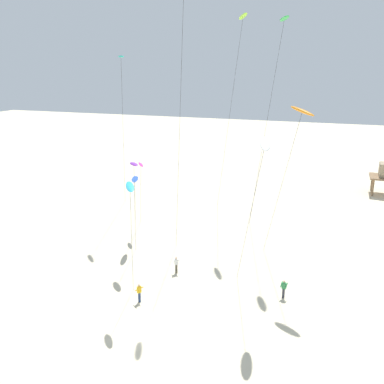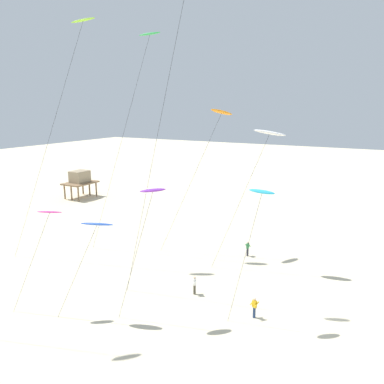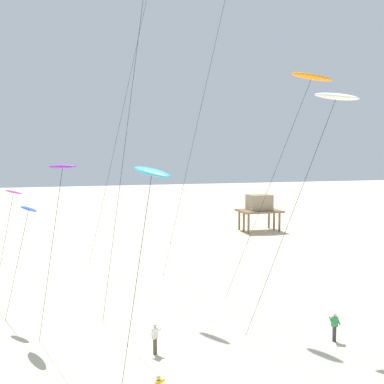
{
  "view_description": "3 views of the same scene",
  "coord_description": "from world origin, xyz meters",
  "px_view_note": "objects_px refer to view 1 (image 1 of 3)",
  "views": [
    {
      "loc": [
        12.03,
        -23.68,
        18.99
      ],
      "look_at": [
        -0.37,
        10.78,
        7.94
      ],
      "focal_mm": 39.03,
      "sensor_mm": 36.0,
      "label": 1
    },
    {
      "loc": [
        -27.48,
        -4.27,
        15.99
      ],
      "look_at": [
        2.53,
        12.24,
        8.07
      ],
      "focal_mm": 34.5,
      "sensor_mm": 36.0,
      "label": 2
    },
    {
      "loc": [
        -6.44,
        -15.12,
        11.07
      ],
      "look_at": [
        2.02,
        15.24,
        8.23
      ],
      "focal_mm": 45.32,
      "sensor_mm": 36.0,
      "label": 3
    }
  ],
  "objects_px": {
    "kite_orange": "(302,113)",
    "kite_pink": "(183,6)",
    "kite_flyer_furthest": "(139,292)",
    "kite_magenta": "(141,166)",
    "kite_green": "(283,24)",
    "kite_flyer_nearest": "(176,264)",
    "kite_purple": "(134,165)",
    "kite_white": "(265,145)",
    "kite_lime": "(242,24)",
    "kite_blue": "(135,180)",
    "kite_flyer_middle": "(284,288)",
    "kite_cyan": "(130,188)",
    "kite_teal": "(121,65)"
  },
  "relations": [
    {
      "from": "kite_magenta",
      "to": "kite_flyer_nearest",
      "type": "height_order",
      "value": "kite_magenta"
    },
    {
      "from": "kite_green",
      "to": "kite_flyer_furthest",
      "type": "distance_m",
      "value": 28.03
    },
    {
      "from": "kite_magenta",
      "to": "kite_purple",
      "type": "xyz_separation_m",
      "value": [
        3.06,
        -7.44,
        1.94
      ]
    },
    {
      "from": "kite_green",
      "to": "kite_flyer_nearest",
      "type": "bearing_deg",
      "value": -128.15
    },
    {
      "from": "kite_orange",
      "to": "kite_flyer_nearest",
      "type": "xyz_separation_m",
      "value": [
        -10.35,
        -2.45,
        -14.43
      ]
    },
    {
      "from": "kite_purple",
      "to": "kite_flyer_middle",
      "type": "bearing_deg",
      "value": -7.79
    },
    {
      "from": "kite_flyer_nearest",
      "to": "kite_flyer_furthest",
      "type": "bearing_deg",
      "value": -99.79
    },
    {
      "from": "kite_green",
      "to": "kite_white",
      "type": "height_order",
      "value": "kite_green"
    },
    {
      "from": "kite_purple",
      "to": "kite_white",
      "type": "height_order",
      "value": "kite_white"
    },
    {
      "from": "kite_purple",
      "to": "kite_flyer_middle",
      "type": "height_order",
      "value": "kite_purple"
    },
    {
      "from": "kite_magenta",
      "to": "kite_green",
      "type": "relative_size",
      "value": 0.36
    },
    {
      "from": "kite_blue",
      "to": "kite_flyer_furthest",
      "type": "distance_m",
      "value": 13.6
    },
    {
      "from": "kite_flyer_nearest",
      "to": "kite_cyan",
      "type": "bearing_deg",
      "value": -101.97
    },
    {
      "from": "kite_pink",
      "to": "kite_flyer_nearest",
      "type": "height_order",
      "value": "kite_pink"
    },
    {
      "from": "kite_pink",
      "to": "kite_white",
      "type": "bearing_deg",
      "value": -30.04
    },
    {
      "from": "kite_green",
      "to": "kite_flyer_middle",
      "type": "bearing_deg",
      "value": -74.8
    },
    {
      "from": "kite_green",
      "to": "kite_purple",
      "type": "distance_m",
      "value": 19.52
    },
    {
      "from": "kite_magenta",
      "to": "kite_flyer_nearest",
      "type": "xyz_separation_m",
      "value": [
        7.67,
        -8.41,
        -7.19
      ]
    },
    {
      "from": "kite_teal",
      "to": "kite_magenta",
      "type": "bearing_deg",
      "value": -34.49
    },
    {
      "from": "kite_cyan",
      "to": "kite_lime",
      "type": "distance_m",
      "value": 24.24
    },
    {
      "from": "kite_blue",
      "to": "kite_pink",
      "type": "xyz_separation_m",
      "value": [
        6.93,
        -3.49,
        16.23
      ]
    },
    {
      "from": "kite_green",
      "to": "kite_flyer_nearest",
      "type": "relative_size",
      "value": 14.13
    },
    {
      "from": "kite_cyan",
      "to": "kite_flyer_furthest",
      "type": "bearing_deg",
      "value": 43.38
    },
    {
      "from": "kite_teal",
      "to": "kite_white",
      "type": "xyz_separation_m",
      "value": [
        19.23,
        -13.99,
        -5.63
      ]
    },
    {
      "from": "kite_magenta",
      "to": "kite_flyer_furthest",
      "type": "relative_size",
      "value": 5.05
    },
    {
      "from": "kite_teal",
      "to": "kite_flyer_nearest",
      "type": "relative_size",
      "value": 12.11
    },
    {
      "from": "kite_green",
      "to": "kite_flyer_furthest",
      "type": "bearing_deg",
      "value": -118.89
    },
    {
      "from": "kite_purple",
      "to": "kite_teal",
      "type": "distance_m",
      "value": 14.61
    },
    {
      "from": "kite_lime",
      "to": "kite_flyer_furthest",
      "type": "xyz_separation_m",
      "value": [
        -3.36,
        -19.63,
        -22.47
      ]
    },
    {
      "from": "kite_pink",
      "to": "kite_flyer_middle",
      "type": "bearing_deg",
      "value": -13.01
    },
    {
      "from": "kite_magenta",
      "to": "kite_teal",
      "type": "xyz_separation_m",
      "value": [
        -3.1,
        2.13,
        11.09
      ]
    },
    {
      "from": "kite_green",
      "to": "kite_lime",
      "type": "bearing_deg",
      "value": 139.17
    },
    {
      "from": "kite_white",
      "to": "kite_flyer_nearest",
      "type": "relative_size",
      "value": 8.42
    },
    {
      "from": "kite_lime",
      "to": "kite_blue",
      "type": "bearing_deg",
      "value": -134.34
    },
    {
      "from": "kite_white",
      "to": "kite_flyer_furthest",
      "type": "xyz_separation_m",
      "value": [
        -9.46,
        -2.37,
        -12.65
      ]
    },
    {
      "from": "kite_magenta",
      "to": "kite_lime",
      "type": "xyz_separation_m",
      "value": [
        10.03,
        5.41,
        15.29
      ]
    },
    {
      "from": "kite_teal",
      "to": "kite_flyer_furthest",
      "type": "xyz_separation_m",
      "value": [
        9.77,
        -16.35,
        -18.28
      ]
    },
    {
      "from": "kite_orange",
      "to": "kite_pink",
      "type": "height_order",
      "value": "kite_pink"
    },
    {
      "from": "kite_magenta",
      "to": "kite_orange",
      "type": "relative_size",
      "value": 0.53
    },
    {
      "from": "kite_white",
      "to": "kite_blue",
      "type": "bearing_deg",
      "value": 151.47
    },
    {
      "from": "kite_flyer_furthest",
      "to": "kite_magenta",
      "type": "bearing_deg",
      "value": 115.12
    },
    {
      "from": "kite_green",
      "to": "kite_teal",
      "type": "relative_size",
      "value": 1.17
    },
    {
      "from": "kite_blue",
      "to": "kite_orange",
      "type": "relative_size",
      "value": 0.49
    },
    {
      "from": "kite_cyan",
      "to": "kite_flyer_nearest",
      "type": "xyz_separation_m",
      "value": [
        1.29,
        6.08,
        -9.12
      ]
    },
    {
      "from": "kite_green",
      "to": "kite_pink",
      "type": "height_order",
      "value": "kite_pink"
    },
    {
      "from": "kite_orange",
      "to": "kite_teal",
      "type": "bearing_deg",
      "value": 159.06
    },
    {
      "from": "kite_purple",
      "to": "kite_teal",
      "type": "relative_size",
      "value": 0.51
    },
    {
      "from": "kite_flyer_nearest",
      "to": "kite_flyer_furthest",
      "type": "height_order",
      "value": "same"
    },
    {
      "from": "kite_teal",
      "to": "kite_pink",
      "type": "relative_size",
      "value": 0.81
    },
    {
      "from": "kite_magenta",
      "to": "kite_white",
      "type": "height_order",
      "value": "kite_white"
    }
  ]
}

